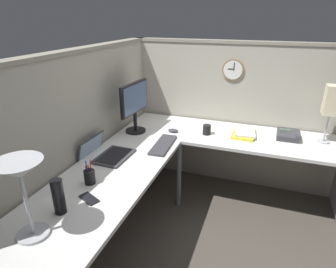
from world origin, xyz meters
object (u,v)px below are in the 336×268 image
Objects in this scene: pen_cup at (90,177)px; book_stack at (244,133)px; monitor at (135,104)px; keyboard at (163,145)px; thermos_flask at (58,197)px; office_phone at (289,135)px; computer_mouse at (173,131)px; laptop at (104,153)px; desk_lamp_paper at (332,102)px; cell_phone at (89,199)px; coffee_mug at (207,130)px; wall_clock at (233,70)px; desk_lamp_dome at (20,176)px.

book_stack is at bearing -36.92° from pen_cup.
keyboard is (-0.23, -0.38, -0.28)m from monitor.
thermos_flask is at bearing -174.46° from monitor.
thermos_flask is 1.07× the size of office_phone.
computer_mouse is 0.51× the size of office_phone.
monitor reaches higher than book_stack.
laptop is 0.76m from thermos_flask.
desk_lamp_paper is at bearing -51.13° from pen_cup.
office_phone reaches higher than book_stack.
cell_phone is at bearing -27.28° from thermos_flask.
monitor reaches higher than office_phone.
book_stack is at bearing 96.54° from office_phone.
office_phone reaches higher than coffee_mug.
monitor is 1.01m from pen_cup.
laptop is 1.31× the size of book_stack.
computer_mouse is 0.35× the size of book_stack.
computer_mouse is 1.10m from office_phone.
monitor is 1.32m from thermos_flask.
wall_clock reaches higher than monitor.
desk_lamp_paper is at bearing -80.53° from coffee_mug.
keyboard is (0.34, -0.40, -0.01)m from laptop.
keyboard is 0.34m from computer_mouse.
desk_lamp_paper is at bearing -80.39° from computer_mouse.
computer_mouse is at bearing -29.57° from laptop.
thermos_flask is at bearing 159.13° from coffee_mug.
coffee_mug is (-0.18, 1.06, -0.34)m from desk_lamp_paper.
desk_lamp_dome is (-1.62, 0.25, 0.35)m from computer_mouse.
book_stack is at bearing -149.17° from wall_clock.
desk_lamp_dome is 2.17× the size of office_phone.
book_stack is 0.36m from coffee_mug.
desk_lamp_dome is at bearing -179.63° from pen_cup.
pen_cup is 0.34× the size of desk_lamp_paper.
keyboard is 0.82m from book_stack.
desk_lamp_dome is 1.80m from coffee_mug.
thermos_flask is at bearing -177.12° from pen_cup.
coffee_mug is at bearing -79.97° from computer_mouse.
pen_cup is (-0.74, 0.27, 0.04)m from keyboard.
desk_lamp_dome is 0.62m from pen_cup.
desk_lamp_dome is at bearing 161.10° from coffee_mug.
book_stack is at bearing -6.31° from cell_phone.
book_stack is at bearing -77.27° from computer_mouse.
computer_mouse is 0.33m from coffee_mug.
laptop is at bearing 8.33° from desk_lamp_dome.
laptop is 1.77× the size of wall_clock.
desk_lamp_paper is at bearing -70.20° from keyboard.
wall_clock reaches higher than thermos_flask.
wall_clock is (0.33, 0.20, 0.54)m from book_stack.
book_stack is (-0.05, 0.40, -0.02)m from office_phone.
pen_cup is 1.25× the size of cell_phone.
book_stack is 0.56× the size of desk_lamp_paper.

